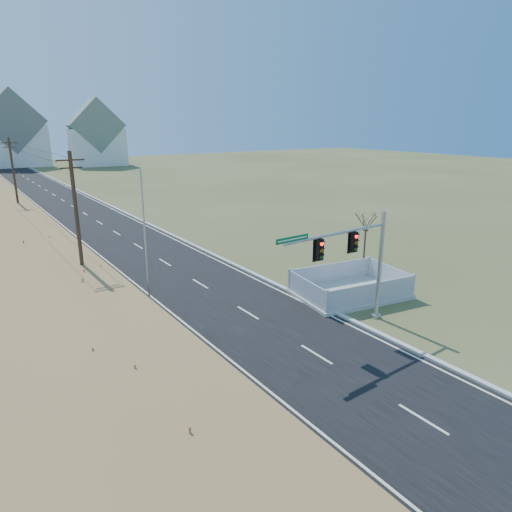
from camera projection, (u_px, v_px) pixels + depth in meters
The scene contains 12 objects.
ground at pixel (290, 340), 23.49m from camera, with size 260.00×260.00×0.00m, color #454E26.
road at pixel (66, 202), 63.12m from camera, with size 8.00×180.00×0.06m, color black.
curb at pixel (96, 199), 65.34m from camera, with size 0.30×180.00×0.18m, color #B2AFA8.
utility_pole_near at pixel (77, 216), 30.54m from camera, with size 1.80×0.26×9.00m.
utility_pole_mid at pixel (14, 175), 54.33m from camera, with size 1.80×0.26×9.00m.
condo_n at pixel (12, 135), 111.20m from camera, with size 15.27×10.20×18.54m.
condo_ne at pixel (97, 138), 114.78m from camera, with size 14.12×10.51×16.52m.
traffic_signal_mast at pixel (359, 258), 24.04m from camera, with size 7.74×0.65×6.16m.
fence_enclosure at pixel (349, 291), 29.35m from camera, with size 7.41×5.59×1.56m.
open_sign at pixel (329, 302), 27.40m from camera, with size 0.56×0.13×0.69m.
flagpole at pixel (146, 254), 26.84m from camera, with size 0.37×0.37×8.27m.
bare_tree at pixel (366, 220), 33.63m from camera, with size 1.77×1.77×4.70m.
Camera 1 is at (-13.45, -16.61, 10.80)m, focal length 32.00 mm.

